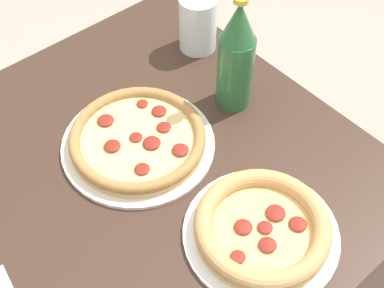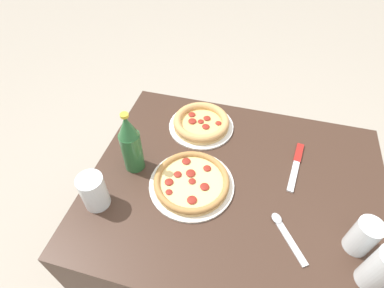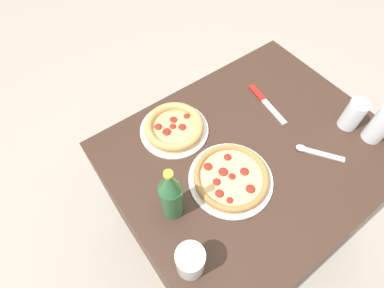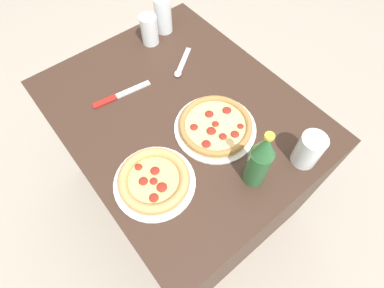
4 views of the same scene
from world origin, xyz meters
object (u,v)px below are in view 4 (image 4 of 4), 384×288
Objects in this scene: pizza_salami at (154,180)px; glass_iced_tea at (308,151)px; glass_water at (163,16)px; spoon at (181,66)px; glass_orange_juice at (149,31)px; beer_bottle at (260,160)px; knife at (119,95)px; pizza_pepperoni at (215,126)px.

pizza_salami is 2.07× the size of glass_iced_tea.
glass_water is 0.98× the size of spoon.
beer_bottle is (0.74, -0.11, 0.06)m from glass_orange_juice.
spoon is (-0.53, 0.12, -0.11)m from beer_bottle.
knife is (0.18, -0.27, -0.05)m from glass_orange_juice.
pizza_pepperoni is at bearing -152.27° from glass_iced_tea.
pizza_salami is at bearing -47.13° from spoon.
knife is (0.20, -0.36, -0.07)m from glass_water.
beer_bottle is at bearing -12.87° from spoon.
pizza_pepperoni is 0.53m from glass_orange_juice.
beer_bottle reaches higher than pizza_pepperoni.
pizza_pepperoni is at bearing 97.38° from pizza_salami.
pizza_pepperoni is 2.36× the size of glass_orange_juice.
pizza_salami reaches higher than pizza_pepperoni.
beer_bottle is 0.56m from spoon.
glass_water reaches higher than glass_iced_tea.
pizza_pepperoni is 1.89× the size of glass_water.
pizza_salami is 1.70× the size of glass_water.
pizza_pepperoni is at bearing -9.20° from glass_orange_juice.
pizza_salami is 0.29m from pizza_pepperoni.
beer_bottle is at bearing -15.03° from glass_water.
pizza_pepperoni is at bearing 172.34° from beer_bottle.
glass_orange_juice is at bearing -175.58° from glass_iced_tea.
glass_iced_tea is (0.80, 0.06, -0.00)m from glass_orange_juice.
glass_iced_tea is 0.60m from spoon.
spoon is at bearing -19.93° from glass_water.
glass_water is 0.82m from glass_iced_tea.
beer_bottle is (0.18, 0.26, 0.10)m from pizza_salami.
glass_water is (-0.54, 0.18, 0.05)m from pizza_pepperoni.
glass_water is at bearing 162.13° from pizza_pepperoni.
pizza_salami reaches higher than knife.
pizza_salami is at bearing -118.92° from glass_iced_tea.
glass_orange_juice is 0.80m from glass_iced_tea.
glass_water is at bearing 141.46° from pizza_salami.
pizza_salami is 0.39m from knife.
pizza_pepperoni is 0.24m from beer_bottle.
knife is at bearing -151.69° from pizza_pepperoni.
pizza_pepperoni is 1.24× the size of knife.
spoon reaches higher than knife.
glass_iced_tea reaches higher than pizza_pepperoni.
pizza_salami is 0.67m from glass_orange_juice.
glass_orange_juice is at bearing 123.16° from knife.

